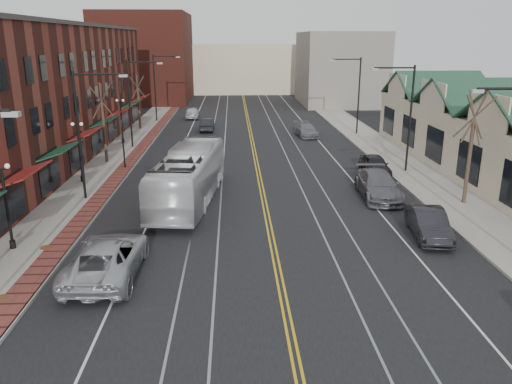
{
  "coord_description": "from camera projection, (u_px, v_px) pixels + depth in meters",
  "views": [
    {
      "loc": [
        -1.93,
        -15.11,
        9.99
      ],
      "look_at": [
        -0.72,
        10.8,
        2.0
      ],
      "focal_mm": 35.0,
      "sensor_mm": 36.0,
      "label": 1
    }
  ],
  "objects": [
    {
      "name": "lamppost_l_3",
      "position": [
        122.0,
        122.0,
        48.7
      ],
      "size": [
        0.84,
        0.28,
        4.27
      ],
      "color": "black",
      "rests_on": "sidewalk_left"
    },
    {
      "name": "streetlight_l_2",
      "position": [
        134.0,
        95.0,
        46.03
      ],
      "size": [
        3.33,
        0.25,
        8.0
      ],
      "color": "black",
      "rests_on": "sidewalk_left"
    },
    {
      "name": "streetlight_r_2",
      "position": [
        355.0,
        88.0,
        52.75
      ],
      "size": [
        3.33,
        0.25,
        8.0
      ],
      "color": "black",
      "rests_on": "sidewalk_right"
    },
    {
      "name": "manhole_mid",
      "position": [
        2.0,
        298.0,
        19.77
      ],
      "size": [
        0.6,
        0.6,
        0.02
      ],
      "primitive_type": "cylinder",
      "color": "#592D19",
      "rests_on": "sidewalk_left"
    },
    {
      "name": "transit_bus",
      "position": [
        189.0,
        176.0,
        31.53
      ],
      "size": [
        4.24,
        12.32,
        3.36
      ],
      "primitive_type": "imported",
      "rotation": [
        0.0,
        0.0,
        3.02
      ],
      "color": "silver",
      "rests_on": "ground"
    },
    {
      "name": "tree_left_near",
      "position": [
        103.0,
        122.0,
        40.69
      ],
      "size": [
        1.78,
        1.37,
        6.48
      ],
      "color": "#382B21",
      "rests_on": "sidewalk_left"
    },
    {
      "name": "streetlight_l_3",
      "position": [
        158.0,
        81.0,
        61.31
      ],
      "size": [
        3.33,
        0.25,
        8.0
      ],
      "color": "black",
      "rests_on": "sidewalk_left"
    },
    {
      "name": "streetlight_r_1",
      "position": [
        405.0,
        108.0,
        37.47
      ],
      "size": [
        3.33,
        0.25,
        8.0
      ],
      "color": "black",
      "rests_on": "sidewalk_right"
    },
    {
      "name": "parked_car_d",
      "position": [
        375.0,
        165.0,
        38.17
      ],
      "size": [
        1.77,
        4.38,
        1.49
      ],
      "primitive_type": "imported",
      "rotation": [
        0.0,
        0.0,
        -0.0
      ],
      "color": "black",
      "rests_on": "ground"
    },
    {
      "name": "building_right",
      "position": [
        504.0,
        148.0,
        36.67
      ],
      "size": [
        8.0,
        36.0,
        4.6
      ],
      "primitive_type": "cube",
      "color": "beige",
      "rests_on": "ground"
    },
    {
      "name": "manhole_far",
      "position": [
        46.0,
        247.0,
        24.55
      ],
      "size": [
        0.6,
        0.6,
        0.02
      ],
      "primitive_type": "cylinder",
      "color": "#592D19",
      "rests_on": "sidewalk_left"
    },
    {
      "name": "distant_car_left",
      "position": [
        207.0,
        125.0,
        56.29
      ],
      "size": [
        1.52,
        4.31,
        1.42
      ],
      "primitive_type": "imported",
      "rotation": [
        0.0,
        0.0,
        3.14
      ],
      "color": "black",
      "rests_on": "ground"
    },
    {
      "name": "parked_suv",
      "position": [
        107.0,
        258.0,
        21.72
      ],
      "size": [
        2.92,
        6.2,
        1.71
      ],
      "primitive_type": "imported",
      "rotation": [
        0.0,
        0.0,
        3.13
      ],
      "color": "#B3B4BA",
      "rests_on": "ground"
    },
    {
      "name": "sidewalk_left",
      "position": [
        94.0,
        182.0,
        35.99
      ],
      "size": [
        4.0,
        120.0,
        0.15
      ],
      "primitive_type": "cube",
      "color": "gray",
      "rests_on": "ground"
    },
    {
      "name": "ground",
      "position": [
        291.0,
        337.0,
        17.46
      ],
      "size": [
        160.0,
        160.0,
        0.0
      ],
      "primitive_type": "plane",
      "color": "black",
      "rests_on": "ground"
    },
    {
      "name": "backdrop_left",
      "position": [
        146.0,
        58.0,
        81.51
      ],
      "size": [
        14.0,
        18.0,
        14.0
      ],
      "primitive_type": "cube",
      "color": "maroon",
      "rests_on": "ground"
    },
    {
      "name": "tree_right_mid",
      "position": [
        471.0,
        146.0,
        30.27
      ],
      "size": [
        1.9,
        1.46,
        6.93
      ],
      "color": "#382B21",
      "rests_on": "sidewalk_right"
    },
    {
      "name": "parked_car_c",
      "position": [
        378.0,
        185.0,
        32.55
      ],
      "size": [
        2.68,
        5.92,
        1.68
      ],
      "primitive_type": "imported",
      "rotation": [
        0.0,
        0.0,
        -0.06
      ],
      "color": "slate",
      "rests_on": "ground"
    },
    {
      "name": "backdrop_right",
      "position": [
        340.0,
        68.0,
        78.56
      ],
      "size": [
        12.0,
        16.0,
        11.0
      ],
      "primitive_type": "cube",
      "color": "slate",
      "rests_on": "ground"
    },
    {
      "name": "distant_car_far",
      "position": [
        192.0,
        113.0,
        65.06
      ],
      "size": [
        1.98,
        4.52,
        1.51
      ],
      "primitive_type": "imported",
      "rotation": [
        0.0,
        0.0,
        3.19
      ],
      "color": "silver",
      "rests_on": "ground"
    },
    {
      "name": "sidewalk_right",
      "position": [
        421.0,
        178.0,
        37.06
      ],
      "size": [
        4.0,
        120.0,
        0.15
      ],
      "primitive_type": "cube",
      "color": "gray",
      "rests_on": "ground"
    },
    {
      "name": "distant_car_right",
      "position": [
        306.0,
        130.0,
        53.06
      ],
      "size": [
        2.46,
        4.99,
        1.4
      ],
      "primitive_type": "imported",
      "rotation": [
        0.0,
        0.0,
        0.11
      ],
      "color": "slate",
      "rests_on": "ground"
    },
    {
      "name": "tree_left_far",
      "position": [
        139.0,
        101.0,
        56.03
      ],
      "size": [
        1.66,
        1.28,
        6.02
      ],
      "color": "#382B21",
      "rests_on": "sidewalk_left"
    },
    {
      "name": "lamppost_l_1",
      "position": [
        7.0,
        209.0,
        23.87
      ],
      "size": [
        0.84,
        0.28,
        4.27
      ],
      "color": "black",
      "rests_on": "sidewalk_left"
    },
    {
      "name": "parked_car_b",
      "position": [
        429.0,
        224.0,
        26.01
      ],
      "size": [
        2.16,
        4.73,
        1.5
      ],
      "primitive_type": "imported",
      "rotation": [
        0.0,
        0.0,
        -0.13
      ],
      "color": "black",
      "rests_on": "ground"
    },
    {
      "name": "building_left",
      "position": [
        24.0,
        96.0,
        40.77
      ],
      "size": [
        10.0,
        50.0,
        11.0
      ],
      "primitive_type": "cube",
      "color": "maroon",
      "rests_on": "ground"
    },
    {
      "name": "streetlight_l_1",
      "position": [
        85.0,
        123.0,
        30.76
      ],
      "size": [
        3.33,
        0.25,
        8.0
      ],
      "color": "black",
      "rests_on": "sidewalk_left"
    },
    {
      "name": "lamppost_l_2",
      "position": [
        80.0,
        154.0,
        35.33
      ],
      "size": [
        0.84,
        0.28,
        4.27
      ],
      "color": "black",
      "rests_on": "sidewalk_left"
    },
    {
      "name": "backdrop_mid",
      "position": [
        242.0,
        68.0,
        97.28
      ],
      "size": [
        22.0,
        14.0,
        9.0
      ],
      "primitive_type": "cube",
      "color": "beige",
      "rests_on": "ground"
    },
    {
      "name": "traffic_signal",
      "position": [
        123.0,
        140.0,
        39.2
      ],
      "size": [
        0.18,
        0.15,
        3.8
      ],
      "color": "black",
      "rests_on": "sidewalk_left"
    }
  ]
}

